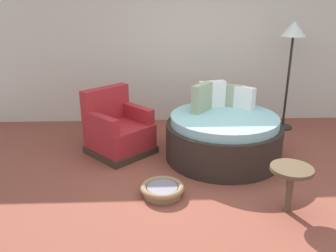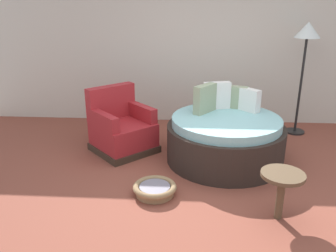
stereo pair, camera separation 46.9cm
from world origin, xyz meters
TOP-DOWN VIEW (x-y plane):
  - ground_plane at (0.00, 0.00)m, footprint 8.00×8.00m
  - back_wall at (0.00, 2.53)m, footprint 8.00×0.12m
  - round_daybed at (0.30, 0.79)m, footprint 1.62×1.62m
  - red_armchair at (-1.21, 1.04)m, footprint 1.13×1.13m
  - pet_basket at (-0.59, -0.22)m, footprint 0.51×0.51m
  - side_table at (0.74, -0.60)m, footprint 0.44×0.44m
  - floor_lamp at (1.60, 1.96)m, footprint 0.40×0.40m

SIDE VIEW (x-z plane):
  - ground_plane at x=0.00m, z-range -0.02..0.00m
  - pet_basket at x=-0.59m, z-range 0.01..0.14m
  - round_daybed at x=0.30m, z-range -0.19..0.84m
  - red_armchair at x=-1.21m, z-range -0.14..0.80m
  - side_table at x=0.74m, z-range 0.17..0.69m
  - back_wall at x=0.00m, z-range 0.00..2.68m
  - floor_lamp at x=1.60m, z-range 0.62..2.44m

